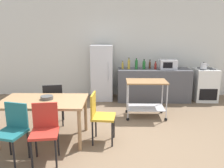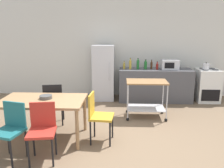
{
  "view_description": "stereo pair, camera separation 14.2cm",
  "coord_description": "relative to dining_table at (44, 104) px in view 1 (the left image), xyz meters",
  "views": [
    {
      "loc": [
        -0.17,
        -3.71,
        1.97
      ],
      "look_at": [
        -0.24,
        1.2,
        0.8
      ],
      "focal_mm": 36.86,
      "sensor_mm": 36.0,
      "label": 1
    },
    {
      "loc": [
        -0.02,
        -3.7,
        1.97
      ],
      "look_at": [
        -0.24,
        1.2,
        0.8
      ],
      "focal_mm": 36.86,
      "sensor_mm": 36.0,
      "label": 2
    }
  ],
  "objects": [
    {
      "name": "fruit_bowl",
      "position": [
        0.05,
        0.05,
        0.11
      ],
      "size": [
        0.22,
        0.22,
        0.06
      ],
      "primitive_type": "cylinder",
      "color": "#4C4C4C",
      "rests_on": "dining_table"
    },
    {
      "name": "kettle",
      "position": [
        3.68,
        2.36,
        0.33
      ],
      "size": [
        0.24,
        0.17,
        0.19
      ],
      "color": "silver",
      "rests_on": "stove_oven"
    },
    {
      "name": "chair_mustard",
      "position": [
        1.0,
        -0.07,
        -0.15
      ],
      "size": [
        0.43,
        0.43,
        0.89
      ],
      "rotation": [
        0.0,
        0.0,
        1.49
      ],
      "color": "gold",
      "rests_on": "ground_plane"
    },
    {
      "name": "stove_oven",
      "position": [
        3.79,
        2.46,
        -0.22
      ],
      "size": [
        0.6,
        0.61,
        0.92
      ],
      "color": "white",
      "rests_on": "ground_plane"
    },
    {
      "name": "chair_teal",
      "position": [
        -0.27,
        -0.7,
        -0.15
      ],
      "size": [
        0.49,
        0.49,
        0.89
      ],
      "rotation": [
        0.0,
        0.0,
        -0.25
      ],
      "color": "#1E666B",
      "rests_on": "ground_plane"
    },
    {
      "name": "bottle_wine",
      "position": [
        2.06,
        2.44,
        0.34
      ],
      "size": [
        0.08,
        0.08,
        0.27
      ],
      "color": "#1E6628",
      "rests_on": "kitchen_counter"
    },
    {
      "name": "bottle_vinegar",
      "position": [
        1.47,
        2.45,
        0.32
      ],
      "size": [
        0.06,
        0.06,
        0.22
      ],
      "color": "gold",
      "rests_on": "kitchen_counter"
    },
    {
      "name": "kitchen_counter",
      "position": [
        2.34,
        2.44,
        -0.22
      ],
      "size": [
        2.0,
        0.64,
        0.9
      ],
      "primitive_type": "cube",
      "color": "#4C4C51",
      "rests_on": "ground_plane"
    },
    {
      "name": "dining_table",
      "position": [
        0.0,
        0.0,
        0.0
      ],
      "size": [
        1.5,
        0.9,
        0.75
      ],
      "color": "#A37A51",
      "rests_on": "ground_plane"
    },
    {
      "name": "kitchen_cart",
      "position": [
        1.97,
        1.15,
        -0.1
      ],
      "size": [
        0.91,
        0.57,
        0.85
      ],
      "color": "olive",
      "rests_on": "ground_plane"
    },
    {
      "name": "bottle_sesame_oil",
      "position": [
        1.64,
        2.43,
        0.36
      ],
      "size": [
        0.07,
        0.07,
        0.31
      ],
      "color": "gold",
      "rests_on": "kitchen_counter"
    },
    {
      "name": "bottle_soy_sauce",
      "position": [
        2.38,
        2.41,
        0.32
      ],
      "size": [
        0.07,
        0.07,
        0.22
      ],
      "color": "maroon",
      "rests_on": "kitchen_counter"
    },
    {
      "name": "bottle_soda",
      "position": [
        1.85,
        2.43,
        0.36
      ],
      "size": [
        0.07,
        0.07,
        0.3
      ],
      "color": "#1E6628",
      "rests_on": "kitchen_counter"
    },
    {
      "name": "chair_black",
      "position": [
        -0.0,
        0.65,
        -0.15
      ],
      "size": [
        0.47,
        0.47,
        0.89
      ],
      "rotation": [
        0.0,
        0.0,
        3.32
      ],
      "color": "black",
      "rests_on": "ground_plane"
    },
    {
      "name": "ground_plane",
      "position": [
        1.44,
        -0.16,
        -0.67
      ],
      "size": [
        12.0,
        12.0,
        0.0
      ],
      "primitive_type": "plane",
      "color": "brown"
    },
    {
      "name": "refrigerator",
      "position": [
        0.89,
        2.54,
        0.1
      ],
      "size": [
        0.6,
        0.63,
        1.55
      ],
      "color": "silver",
      "rests_on": "ground_plane"
    },
    {
      "name": "microwave",
      "position": [
        2.72,
        2.45,
        0.36
      ],
      "size": [
        0.46,
        0.35,
        0.26
      ],
      "color": "silver",
      "rests_on": "kitchen_counter"
    },
    {
      "name": "bottle_sparkling_water",
      "position": [
        2.23,
        2.49,
        0.33
      ],
      "size": [
        0.06,
        0.06,
        0.25
      ],
      "color": "#4C2D19",
      "rests_on": "kitchen_counter"
    },
    {
      "name": "chair_red",
      "position": [
        0.22,
        -0.69,
        -0.15
      ],
      "size": [
        0.45,
        0.45,
        0.89
      ],
      "rotation": [
        0.0,
        0.0,
        0.15
      ],
      "color": "#B72D23",
      "rests_on": "ground_plane"
    },
    {
      "name": "back_wall",
      "position": [
        1.44,
        3.04,
        0.78
      ],
      "size": [
        8.4,
        0.12,
        2.9
      ],
      "primitive_type": "cube",
      "color": "silver",
      "rests_on": "ground_plane"
    }
  ]
}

